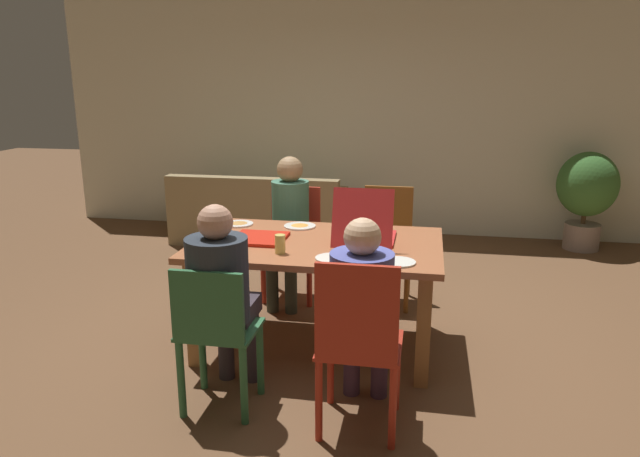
# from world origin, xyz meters

# --- Properties ---
(ground_plane) EXTENTS (20.00, 20.00, 0.00)m
(ground_plane) POSITION_xyz_m (0.00, 0.00, 0.00)
(ground_plane) COLOR brown
(back_wall) EXTENTS (7.63, 0.12, 2.84)m
(back_wall) POSITION_xyz_m (0.00, 3.29, 1.42)
(back_wall) COLOR silver
(back_wall) RESTS_ON ground
(dining_table) EXTENTS (1.69, 1.08, 0.77)m
(dining_table) POSITION_xyz_m (0.00, 0.00, 0.66)
(dining_table) COLOR #A7603B
(dining_table) RESTS_ON ground
(chair_0) EXTENTS (0.46, 0.43, 0.94)m
(chair_0) POSITION_xyz_m (-0.40, 0.96, 0.51)
(chair_0) COLOR #B93223
(chair_0) RESTS_ON ground
(person_0) EXTENTS (0.31, 0.55, 1.23)m
(person_0) POSITION_xyz_m (-0.40, 0.81, 0.72)
(person_0) COLOR #3A4237
(person_0) RESTS_ON ground
(chair_1) EXTENTS (0.44, 0.43, 1.00)m
(chair_1) POSITION_xyz_m (0.41, -1.02, 0.55)
(chair_1) COLOR #AE2C1C
(chair_1) RESTS_ON ground
(person_1) EXTENTS (0.34, 0.53, 1.18)m
(person_1) POSITION_xyz_m (0.41, -0.86, 0.70)
(person_1) COLOR #432D42
(person_1) RESTS_ON ground
(chair_2) EXTENTS (0.43, 0.38, 0.89)m
(chair_2) POSITION_xyz_m (-0.40, -0.95, 0.49)
(chair_2) COLOR #2D663D
(chair_2) RESTS_ON ground
(person_2) EXTENTS (0.35, 0.53, 1.21)m
(person_2) POSITION_xyz_m (-0.40, -0.82, 0.72)
(person_2) COLOR #372E36
(person_2) RESTS_ON ground
(chair_3) EXTENTS (0.43, 0.45, 0.97)m
(chair_3) POSITION_xyz_m (0.41, 1.00, 0.54)
(chair_3) COLOR brown
(chair_3) RESTS_ON ground
(pizza_box_0) EXTENTS (0.36, 0.36, 0.02)m
(pizza_box_0) POSITION_xyz_m (-0.40, -0.03, 0.78)
(pizza_box_0) COLOR red
(pizza_box_0) RESTS_ON dining_table
(pizza_box_1) EXTENTS (0.40, 0.53, 0.40)m
(pizza_box_1) POSITION_xyz_m (0.32, 0.07, 0.83)
(pizza_box_1) COLOR red
(pizza_box_1) RESTS_ON dining_table
(plate_0) EXTENTS (0.21, 0.21, 0.01)m
(plate_0) POSITION_xyz_m (0.16, -0.37, 0.78)
(plate_0) COLOR white
(plate_0) RESTS_ON dining_table
(plate_1) EXTENTS (0.22, 0.22, 0.03)m
(plate_1) POSITION_xyz_m (-0.68, 0.35, 0.78)
(plate_1) COLOR white
(plate_1) RESTS_ON dining_table
(plate_2) EXTENTS (0.21, 0.21, 0.01)m
(plate_2) POSITION_xyz_m (0.57, -0.37, 0.78)
(plate_2) COLOR white
(plate_2) RESTS_ON dining_table
(plate_3) EXTENTS (0.24, 0.24, 0.03)m
(plate_3) POSITION_xyz_m (-0.20, 0.37, 0.78)
(plate_3) COLOR white
(plate_3) RESTS_ON dining_table
(drinking_glass_0) EXTENTS (0.08, 0.08, 0.13)m
(drinking_glass_0) POSITION_xyz_m (-0.74, -0.17, 0.84)
(drinking_glass_0) COLOR #BD4A34
(drinking_glass_0) RESTS_ON dining_table
(drinking_glass_1) EXTENTS (0.07, 0.07, 0.12)m
(drinking_glass_1) POSITION_xyz_m (-0.18, -0.31, 0.83)
(drinking_glass_1) COLOR #DAC760
(drinking_glass_1) RESTS_ON dining_table
(couch) EXTENTS (1.95, 0.82, 0.79)m
(couch) POSITION_xyz_m (-1.17, 2.54, 0.29)
(couch) COLOR #927D54
(couch) RESTS_ON ground
(potted_plant) EXTENTS (0.64, 0.64, 1.08)m
(potted_plant) POSITION_xyz_m (2.44, 2.88, 0.66)
(potted_plant) COLOR gray
(potted_plant) RESTS_ON ground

